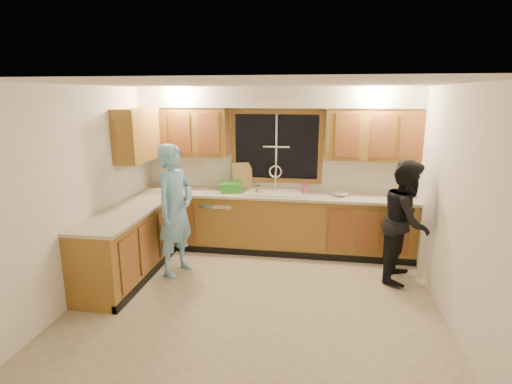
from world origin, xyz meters
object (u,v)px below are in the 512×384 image
(bowl, at_px, (340,194))
(woman, at_px, (406,221))
(man, at_px, (175,210))
(dish_crate, at_px, (231,187))
(dishwasher, at_px, (220,222))
(knife_block, at_px, (169,181))
(soap_bottle, at_px, (305,187))
(sink, at_px, (274,197))
(stove, at_px, (106,262))

(bowl, bearing_deg, woman, -40.73)
(man, height_order, dish_crate, man)
(dishwasher, relative_size, knife_block, 3.89)
(dish_crate, height_order, soap_bottle, soap_bottle)
(sink, bearing_deg, soap_bottle, 14.65)
(knife_block, xyz_separation_m, bowl, (2.70, -0.11, -0.08))
(sink, distance_m, dishwasher, 0.96)
(man, height_order, bowl, man)
(man, height_order, woman, man)
(soap_bottle, bearing_deg, dish_crate, -173.59)
(sink, height_order, woman, woman)
(woman, bearing_deg, man, 114.29)
(dish_crate, height_order, bowl, dish_crate)
(bowl, bearing_deg, sink, 179.02)
(dishwasher, relative_size, woman, 0.51)
(sink, height_order, man, man)
(stove, xyz_separation_m, woman, (3.62, 1.10, 0.35))
(sink, distance_m, soap_bottle, 0.51)
(dishwasher, height_order, soap_bottle, soap_bottle)
(stove, xyz_separation_m, knife_block, (0.09, 1.92, 0.58))
(stove, height_order, soap_bottle, soap_bottle)
(man, distance_m, woman, 3.04)
(stove, height_order, man, man)
(sink, distance_m, bowl, 0.99)
(stove, height_order, woman, woman)
(woman, relative_size, knife_block, 7.56)
(bowl, bearing_deg, stove, -147.05)
(sink, height_order, knife_block, sink)
(sink, relative_size, woman, 0.54)
(woman, relative_size, soap_bottle, 9.26)
(stove, bearing_deg, woman, 16.85)
(sink, relative_size, dish_crate, 2.74)
(dish_crate, bearing_deg, woman, -16.25)
(sink, relative_size, bowl, 3.92)
(soap_bottle, distance_m, bowl, 0.54)
(stove, height_order, dish_crate, dish_crate)
(dishwasher, distance_m, man, 1.17)
(man, distance_m, knife_block, 1.24)
(knife_block, bearing_deg, soap_bottle, -38.55)
(dishwasher, bearing_deg, knife_block, 172.56)
(woman, height_order, bowl, woman)
(stove, distance_m, bowl, 3.36)
(woman, bearing_deg, bowl, 68.06)
(dish_crate, distance_m, bowl, 1.66)
(soap_bottle, relative_size, bowl, 0.78)
(sink, distance_m, dish_crate, 0.68)
(man, relative_size, dish_crate, 5.66)
(dishwasher, bearing_deg, stove, -117.69)
(stove, height_order, knife_block, knife_block)
(dishwasher, distance_m, dish_crate, 0.61)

